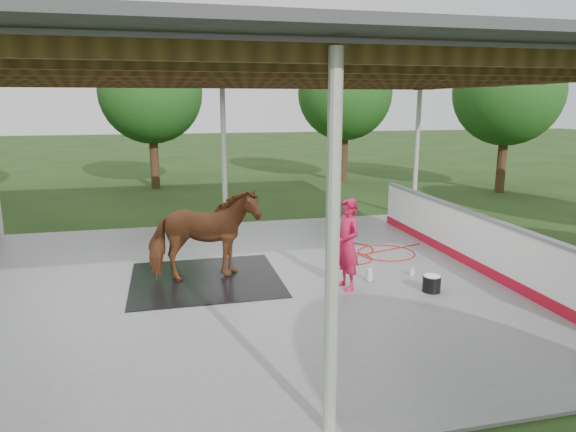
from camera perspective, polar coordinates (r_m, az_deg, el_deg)
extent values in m
plane|color=#1E3814|center=(9.96, -3.79, -7.53)|extent=(100.00, 100.00, 0.00)
cube|color=slate|center=(9.95, -3.79, -7.39)|extent=(12.00, 10.00, 0.05)
cylinder|color=beige|center=(4.99, 4.94, -4.23)|extent=(0.14, 0.14, 3.85)
cylinder|color=beige|center=(14.09, -7.12, 6.58)|extent=(0.14, 0.14, 3.85)
cylinder|color=beige|center=(15.76, 14.10, 6.92)|extent=(0.14, 0.14, 3.85)
cube|color=brown|center=(4.99, 4.61, 17.53)|extent=(12.00, 0.10, 0.18)
cube|color=brown|center=(6.43, 0.35, 16.44)|extent=(12.00, 0.10, 0.18)
cube|color=brown|center=(7.90, -2.32, 15.70)|extent=(12.00, 0.10, 0.18)
cube|color=brown|center=(9.37, -4.14, 15.18)|extent=(12.00, 0.10, 0.18)
cube|color=brown|center=(10.85, -5.46, 14.79)|extent=(12.00, 0.10, 0.18)
cube|color=brown|center=(12.34, -6.46, 14.48)|extent=(12.00, 0.10, 0.18)
cube|color=brown|center=(13.83, -7.24, 14.24)|extent=(12.00, 0.10, 0.18)
cube|color=brown|center=(11.73, 25.41, 13.50)|extent=(0.12, 10.00, 0.18)
cube|color=#38383A|center=(9.38, -4.16, 16.40)|extent=(12.60, 10.60, 0.10)
cube|color=#AB0E23|center=(11.55, 19.38, -4.62)|extent=(0.14, 8.00, 0.20)
cube|color=white|center=(11.42, 19.58, -2.21)|extent=(0.12, 8.00, 1.00)
cube|color=slate|center=(11.30, 19.77, 0.34)|extent=(0.16, 8.00, 0.06)
cylinder|color=#382314|center=(21.37, -14.61, 5.91)|extent=(0.36, 0.36, 2.20)
sphere|color=#194714|center=(21.25, -15.02, 13.16)|extent=(4.00, 4.00, 4.00)
cylinder|color=#382314|center=(22.65, 6.18, 6.59)|extent=(0.36, 0.36, 2.20)
sphere|color=#194714|center=(22.53, 6.35, 13.43)|extent=(4.00, 4.00, 4.00)
cylinder|color=#382314|center=(21.43, 22.63, 5.37)|extent=(0.36, 0.36, 2.20)
sphere|color=#194714|center=(21.31, 23.25, 12.58)|extent=(4.00, 4.00, 4.00)
cube|color=black|center=(10.14, -9.13, -6.94)|extent=(2.82, 2.65, 0.02)
imported|color=brown|center=(9.88, -9.31, -2.14)|extent=(2.13, 1.13, 1.73)
imported|color=#BC143E|center=(9.38, 6.61, -3.15)|extent=(0.52, 0.68, 1.68)
cylinder|color=black|center=(9.72, 15.67, -7.28)|extent=(0.33, 0.33, 0.29)
cylinder|color=white|center=(9.68, 15.72, -6.47)|extent=(0.30, 0.30, 0.03)
imported|color=silver|center=(10.01, 9.04, -6.26)|extent=(0.18, 0.18, 0.33)
imported|color=#338CD8|center=(10.52, 13.65, -5.94)|extent=(0.11, 0.11, 0.19)
torus|color=#AB160C|center=(11.93, 10.89, -4.02)|extent=(1.30, 1.30, 0.02)
torus|color=#AB160C|center=(11.37, 6.96, -4.70)|extent=(0.93, 0.93, 0.02)
torus|color=#AB160C|center=(11.45, 5.99, -4.56)|extent=(0.72, 0.72, 0.02)
torus|color=#AB160C|center=(12.09, 7.02, -3.65)|extent=(1.05, 1.05, 0.02)
cylinder|color=#AB160C|center=(12.30, 11.79, -3.55)|extent=(1.53, 0.52, 0.02)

